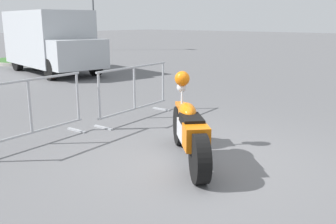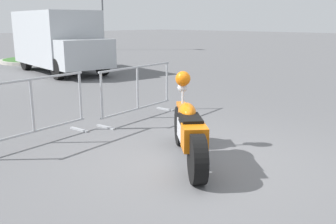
% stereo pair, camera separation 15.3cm
% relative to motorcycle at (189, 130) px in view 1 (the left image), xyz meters
% --- Properties ---
extents(ground_plane, '(120.00, 120.00, 0.00)m').
position_rel_motorcycle_xyz_m(ground_plane, '(0.06, -0.20, -0.46)').
color(ground_plane, '#5B5B5E').
extents(motorcycle, '(1.52, 1.71, 1.20)m').
position_rel_motorcycle_xyz_m(motorcycle, '(0.00, 0.00, 0.00)').
color(motorcycle, black).
rests_on(motorcycle, ground).
extents(crowd_barrier_near, '(2.06, 0.66, 1.07)m').
position_rel_motorcycle_xyz_m(crowd_barrier_near, '(-1.13, 2.33, 0.09)').
color(crowd_barrier_near, '#9EA0A5').
rests_on(crowd_barrier_near, ground).
extents(crowd_barrier_far, '(2.06, 0.66, 1.07)m').
position_rel_motorcycle_xyz_m(crowd_barrier_far, '(1.13, 2.33, 0.09)').
color(crowd_barrier_far, '#9EA0A5').
rests_on(crowd_barrier_far, ground).
extents(delivery_van, '(2.62, 5.22, 2.31)m').
position_rel_motorcycle_xyz_m(delivery_van, '(3.80, 9.86, 0.78)').
color(delivery_van, '#B2B7BC').
rests_on(delivery_van, ground).
extents(planter_island, '(3.64, 3.64, 1.24)m').
position_rel_motorcycle_xyz_m(planter_island, '(5.07, 13.94, -0.03)').
color(planter_island, '#ADA89E').
rests_on(planter_island, ground).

